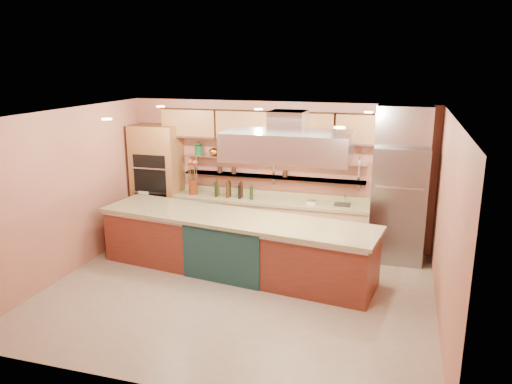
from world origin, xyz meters
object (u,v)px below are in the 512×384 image
(island, at_px, (235,244))
(kitchen_scale, at_px, (312,201))
(copper_kettle, at_px, (214,151))
(green_canister, at_px, (241,152))
(refrigerator, at_px, (398,204))
(flower_vase, at_px, (193,187))

(island, xyz_separation_m, kitchen_scale, (1.07, 1.39, 0.48))
(island, bearing_deg, copper_kettle, 129.31)
(kitchen_scale, height_order, green_canister, green_canister)
(refrigerator, xyz_separation_m, green_canister, (-3.04, 0.23, 0.75))
(refrigerator, bearing_deg, flower_vase, 179.86)
(island, xyz_separation_m, flower_vase, (-1.36, 1.39, 0.58))
(copper_kettle, bearing_deg, island, -58.63)
(island, xyz_separation_m, green_canister, (-0.40, 1.61, 1.31))
(island, distance_m, copper_kettle, 2.28)
(refrigerator, distance_m, kitchen_scale, 1.58)
(refrigerator, xyz_separation_m, flower_vase, (-4.00, 0.01, 0.03))
(flower_vase, bearing_deg, refrigerator, -0.14)
(refrigerator, relative_size, green_canister, 11.69)
(flower_vase, height_order, kitchen_scale, flower_vase)
(refrigerator, relative_size, copper_kettle, 11.07)
(island, relative_size, kitchen_scale, 28.41)
(green_canister, bearing_deg, island, -76.04)
(refrigerator, relative_size, flower_vase, 7.01)
(refrigerator, distance_m, copper_kettle, 3.70)
(island, bearing_deg, green_canister, 111.90)
(island, relative_size, copper_kettle, 25.16)
(island, distance_m, kitchen_scale, 1.81)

